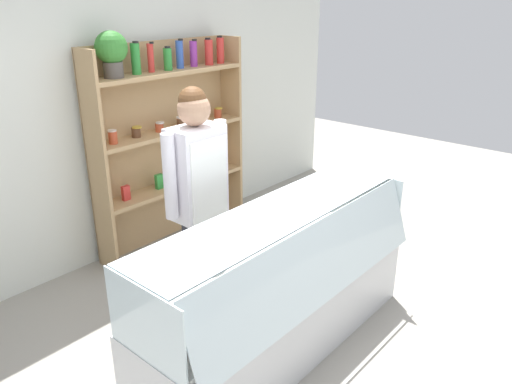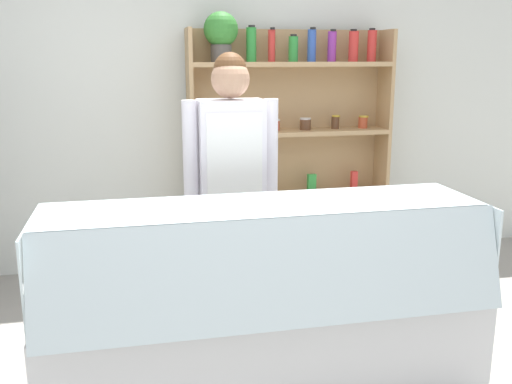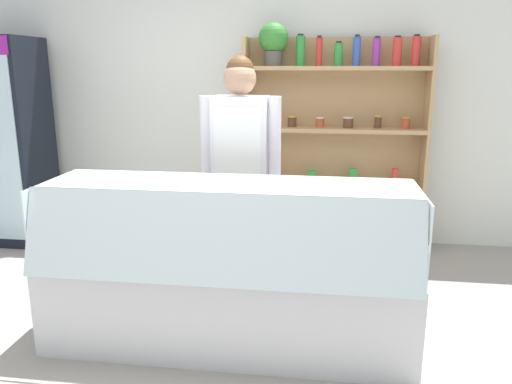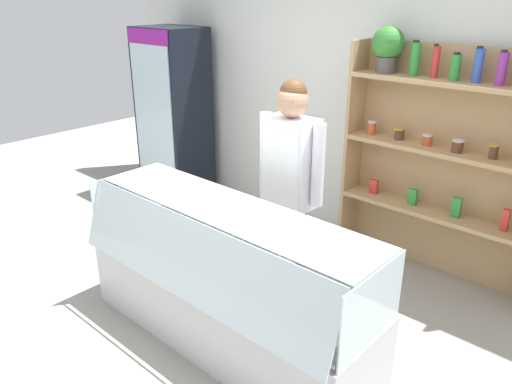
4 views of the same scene
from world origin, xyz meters
The scene contains 5 objects.
ground_plane centered at (0.00, 0.00, 0.00)m, with size 12.00×12.00×0.00m, color gray.
back_wall centered at (0.00, 2.12, 1.35)m, with size 6.80×0.10×2.70m, color silver.
shelving_unit centered at (0.67, 1.90, 1.15)m, with size 1.63×0.29×2.04m.
deli_display_case centered at (0.09, 0.04, 0.31)m, with size 2.19×0.72×1.01m.
shop_clerk centered at (0.05, 0.77, 1.03)m, with size 0.58×0.25×1.74m.
Camera 1 is at (-2.17, -1.72, 2.31)m, focal length 35.00 mm.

